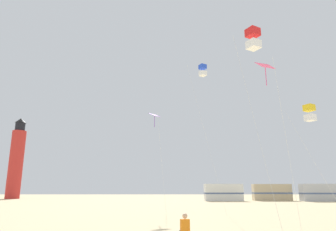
# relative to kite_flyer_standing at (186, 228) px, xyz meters

# --- Properties ---
(kite_flyer_standing) EXTENTS (0.42, 0.55, 1.16)m
(kite_flyer_standing) POSITION_rel_kite_flyer_standing_xyz_m (0.00, 0.00, 0.00)
(kite_flyer_standing) COLOR orange
(kite_flyer_standing) RESTS_ON ground
(kite_box_blue) EXTENTS (3.10, 2.07, 13.92)m
(kite_box_blue) POSITION_rel_kite_flyer_standing_xyz_m (2.75, 15.30, 12.70)
(kite_box_blue) COLOR silver
(kite_box_blue) RESTS_ON ground
(kite_diamond_violet) EXTENTS (1.74, 1.74, 9.21)m
(kite_diamond_violet) POSITION_rel_kite_flyer_standing_xyz_m (-1.90, 15.99, 8.03)
(kite_diamond_violet) COLOR silver
(kite_diamond_violet) RESTS_ON ground
(kite_box_gold) EXTENTS (2.73, 2.43, 7.77)m
(kite_box_gold) POSITION_rel_kite_flyer_standing_xyz_m (9.17, 7.81, 6.57)
(kite_box_gold) COLOR silver
(kite_box_gold) RESTS_ON ground
(kite_diamond_rainbow) EXTENTS (1.81, 1.81, 9.17)m
(kite_diamond_rainbow) POSITION_rel_kite_flyer_standing_xyz_m (4.98, 3.65, 7.99)
(kite_diamond_rainbow) COLOR silver
(kite_diamond_rainbow) RESTS_ON ground
(kite_box_scarlet) EXTENTS (1.57, 1.57, 10.41)m
(kite_box_scarlet) POSITION_rel_kite_flyer_standing_xyz_m (3.87, 2.12, 9.21)
(kite_box_scarlet) COLOR silver
(kite_box_scarlet) RESTS_ON ground
(lighthouse_distant) EXTENTS (2.80, 2.80, 16.80)m
(lighthouse_distant) POSITION_rel_kite_flyer_standing_xyz_m (-32.40, 51.40, 7.22)
(lighthouse_distant) COLOR red
(lighthouse_distant) RESTS_ON ground
(rv_van_white) EXTENTS (6.46, 2.40, 2.80)m
(rv_van_white) POSITION_rel_kite_flyer_standing_xyz_m (8.79, 40.84, 0.78)
(rv_van_white) COLOR white
(rv_van_white) RESTS_ON ground
(rv_van_tan) EXTENTS (6.55, 2.65, 2.80)m
(rv_van_tan) POSITION_rel_kite_flyer_standing_xyz_m (17.50, 42.21, 0.78)
(rv_van_tan) COLOR #C6B28C
(rv_van_tan) RESTS_ON ground
(rv_van_silver) EXTENTS (6.49, 2.48, 2.80)m
(rv_van_silver) POSITION_rel_kite_flyer_standing_xyz_m (24.71, 39.32, 0.78)
(rv_van_silver) COLOR #B7BABF
(rv_van_silver) RESTS_ON ground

